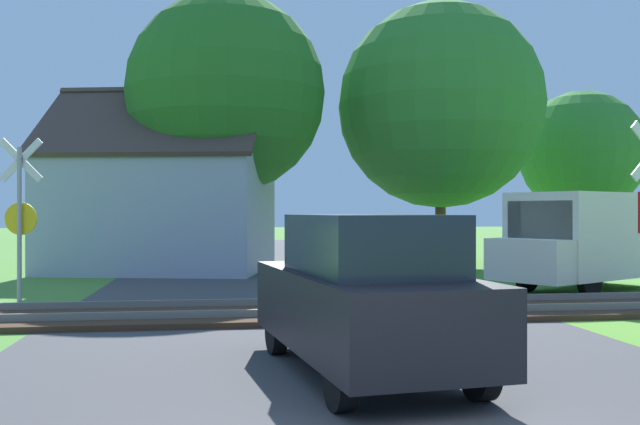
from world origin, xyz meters
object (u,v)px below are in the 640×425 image
object	(u,v)px
tree_far	(582,153)
parked_car	(365,295)
crossing_sign_far	(20,211)
house	(164,209)
tree_center	(226,94)
tree_right	(440,106)
mail_truck	(589,237)

from	to	relation	value
tree_far	parked_car	distance (m)	23.26
crossing_sign_far	house	distance (m)	8.18
tree_far	tree_center	bearing A→B (deg)	-162.33
crossing_sign_far	tree_center	xyz separation A→B (m)	(4.05, 7.76, 3.66)
crossing_sign_far	tree_right	distance (m)	14.58
house	mail_truck	xyz separation A→B (m)	(10.13, -7.19, -0.68)
tree_far	tree_right	bearing A→B (deg)	-152.35
crossing_sign_far	mail_truck	world-z (taller)	crossing_sign_far
tree_center	mail_truck	world-z (taller)	tree_center
crossing_sign_far	tree_right	world-z (taller)	tree_right
house	tree_far	world-z (taller)	tree_far
tree_center	mail_truck	size ratio (longest dim) A/B	1.66
parked_car	tree_right	bearing A→B (deg)	61.73
tree_center	parked_car	world-z (taller)	tree_center
mail_truck	crossing_sign_far	bearing A→B (deg)	63.43
mail_truck	parked_car	xyz separation A→B (m)	(-6.79, -7.57, -0.34)
tree_far	tree_right	xyz separation A→B (m)	(-7.05, -3.69, 1.22)
crossing_sign_far	parked_car	xyz separation A→B (m)	(5.48, -6.85, -0.94)
tree_far	parked_car	bearing A→B (deg)	-123.76
tree_center	parked_car	xyz separation A→B (m)	(1.43, -14.61, -4.59)
tree_far	mail_truck	distance (m)	13.37
tree_right	tree_center	distance (m)	7.23
crossing_sign_far	tree_far	distance (m)	22.15
tree_far	tree_right	world-z (taller)	tree_right
parked_car	house	bearing A→B (deg)	94.91
crossing_sign_far	mail_truck	size ratio (longest dim) A/B	0.63
mail_truck	house	bearing A→B (deg)	24.75
tree_center	crossing_sign_far	bearing A→B (deg)	-117.56
tree_far	tree_center	world-z (taller)	tree_center
tree_right	mail_truck	xyz separation A→B (m)	(1.04, -7.89, -4.16)
house	parked_car	world-z (taller)	house
crossing_sign_far	parked_car	size ratio (longest dim) A/B	0.78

